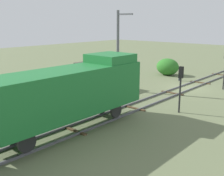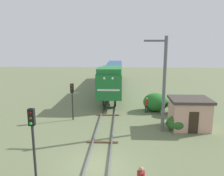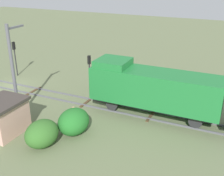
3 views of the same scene
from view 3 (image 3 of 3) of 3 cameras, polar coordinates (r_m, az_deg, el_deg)
The scene contains 11 objects.
ground_plane at distance 33.23m, azimuth -20.03°, elevation 0.26°, with size 117.75×117.75×0.00m, color #66704C.
railway_track at distance 33.21m, azimuth -20.04°, elevation 0.38°, with size 2.40×78.50×0.16m.
locomotive at distance 24.08m, azimuth 8.18°, elevation 0.21°, with size 2.90×11.60×4.60m.
traffic_signal_near at distance 35.71m, azimuth -19.20°, elevation 6.82°, with size 0.32×0.34×4.19m.
traffic_signal_mid at distance 30.07m, azimuth -4.66°, elevation 4.54°, with size 0.32×0.34×3.68m.
worker_by_signal at distance 23.36m, azimuth -7.79°, elevation -5.30°, with size 0.38×0.38×1.70m.
catenary_mast at distance 24.61m, azimuth -19.39°, elevation 3.42°, with size 1.94×0.28×8.11m.
relay_hut at distance 23.51m, azimuth -21.23°, elevation -5.47°, with size 3.50×2.90×2.74m.
bush_near at distance 22.23m, azimuth -7.81°, elevation -6.77°, with size 2.81×2.30×2.04m, color #226A26.
bush_mid at distance 21.18m, azimuth -14.07°, elevation -8.98°, with size 2.72×2.22×1.98m, color #326526.
bush_far at distance 25.03m, azimuth -20.10°, elevation -5.47°, with size 1.79×1.46×1.30m, color #2D6126.
Camera 3 is at (21.45, 22.47, 11.81)m, focal length 45.00 mm.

